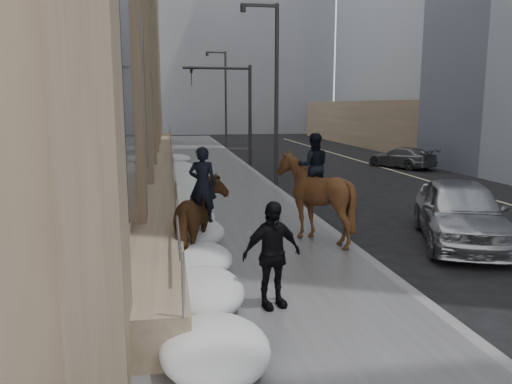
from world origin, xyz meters
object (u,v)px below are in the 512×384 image
mounted_horse_left (201,217)px  mounted_horse_right (314,194)px  pedestrian (272,255)px  car_grey (402,158)px  car_silver (460,212)px

mounted_horse_left → mounted_horse_right: (3.04, 1.36, 0.21)m
mounted_horse_left → pedestrian: bearing=124.0°
mounted_horse_left → car_grey: size_ratio=0.62×
car_silver → mounted_horse_right: bearing=-167.2°
car_grey → car_silver: bearing=45.1°
mounted_horse_left → car_silver: bearing=-160.1°
pedestrian → car_grey: pedestrian is taller
mounted_horse_left → pedestrian: (1.05, -2.82, -0.08)m
pedestrian → car_silver: bearing=15.3°
mounted_horse_right → pedestrian: 4.64m
car_silver → car_grey: size_ratio=1.20×
mounted_horse_right → car_silver: mounted_horse_right is taller
car_silver → mounted_horse_left: bearing=-152.1°
pedestrian → car_silver: pedestrian is taller
mounted_horse_right → car_silver: size_ratio=0.56×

